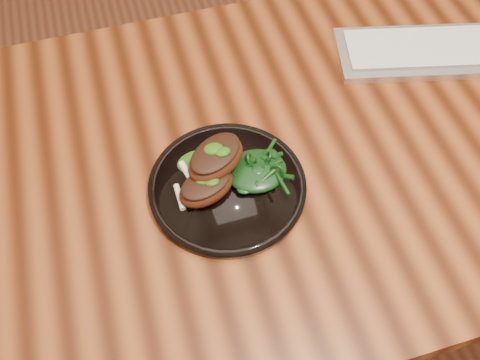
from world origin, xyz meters
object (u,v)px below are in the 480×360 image
at_px(lamb_chop_front, 206,187).
at_px(keyboard, 458,50).
at_px(plate, 227,186).
at_px(greens_heap, 256,168).
at_px(desk, 357,153).

bearing_deg(lamb_chop_front, keyboard, 18.60).
distance_m(plate, greens_heap, 0.06).
bearing_deg(plate, lamb_chop_front, -166.18).
height_order(desk, lamb_chop_front, lamb_chop_front).
relative_size(desk, lamb_chop_front, 14.35).
xyz_separation_m(desk, lamb_chop_front, (-0.31, -0.07, 0.12)).
bearing_deg(desk, plate, -167.65).
xyz_separation_m(plate, keyboard, (0.53, 0.18, 0.00)).
bearing_deg(greens_heap, keyboard, 20.30).
bearing_deg(lamb_chop_front, plate, 13.82).
distance_m(greens_heap, keyboard, 0.51).
xyz_separation_m(lamb_chop_front, keyboard, (0.57, 0.19, -0.03)).
bearing_deg(desk, greens_heap, -166.07).
bearing_deg(greens_heap, plate, -174.81).
height_order(lamb_chop_front, greens_heap, lamb_chop_front).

